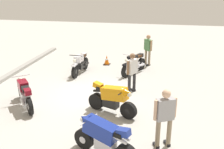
# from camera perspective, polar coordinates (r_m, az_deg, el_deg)

# --- Properties ---
(ground_plane) EXTENTS (40.00, 40.00, 0.00)m
(ground_plane) POSITION_cam_1_polar(r_m,az_deg,el_deg) (10.80, -4.73, -4.64)
(ground_plane) COLOR #ADAAA3
(motorcycle_blue_sportbike) EXTENTS (0.99, 1.88, 1.14)m
(motorcycle_blue_sportbike) POSITION_cam_1_polar(r_m,az_deg,el_deg) (7.00, -1.89, -13.59)
(motorcycle_blue_sportbike) COLOR black
(motorcycle_blue_sportbike) RESTS_ON ground
(motorcycle_black_cruiser) EXTENTS (1.93, 1.05, 1.09)m
(motorcycle_black_cruiser) POSITION_cam_1_polar(r_m,az_deg,el_deg) (13.24, 4.88, 2.40)
(motorcycle_black_cruiser) COLOR black
(motorcycle_black_cruiser) RESTS_ON ground
(motorcycle_silver_cruiser) EXTENTS (2.09, 0.70, 1.09)m
(motorcycle_silver_cruiser) POSITION_cam_1_polar(r_m,az_deg,el_deg) (13.31, -6.98, 2.42)
(motorcycle_silver_cruiser) COLOR black
(motorcycle_silver_cruiser) RESTS_ON ground
(motorcycle_orange_sportbike) EXTENTS (0.99, 1.88, 1.14)m
(motorcycle_orange_sportbike) POSITION_cam_1_polar(r_m,az_deg,el_deg) (9.12, 0.06, -5.23)
(motorcycle_orange_sportbike) COLOR black
(motorcycle_orange_sportbike) RESTS_ON ground
(motorcycle_maroon_cruiser) EXTENTS (1.66, 1.46, 1.09)m
(motorcycle_maroon_cruiser) POSITION_cam_1_polar(r_m,az_deg,el_deg) (10.18, -18.68, -4.03)
(motorcycle_maroon_cruiser) COLOR black
(motorcycle_maroon_cruiser) RESTS_ON ground
(person_in_gray_shirt) EXTENTS (0.49, 0.64, 1.77)m
(person_in_gray_shirt) POSITION_cam_1_polar(r_m,az_deg,el_deg) (7.29, 11.54, -8.68)
(person_in_gray_shirt) COLOR gray
(person_in_gray_shirt) RESTS_ON ground
(person_in_green_shirt) EXTENTS (0.58, 0.52, 1.72)m
(person_in_green_shirt) POSITION_cam_1_polar(r_m,az_deg,el_deg) (14.62, 7.91, 5.83)
(person_in_green_shirt) COLOR gray
(person_in_green_shirt) RESTS_ON ground
(person_in_white_shirt) EXTENTS (0.61, 0.49, 1.72)m
(person_in_white_shirt) POSITION_cam_1_polar(r_m,az_deg,el_deg) (10.75, 4.44, 0.90)
(person_in_white_shirt) COLOR #262628
(person_in_white_shirt) RESTS_ON ground
(traffic_cone) EXTENTS (0.36, 0.36, 0.53)m
(traffic_cone) POSITION_cam_1_polar(r_m,az_deg,el_deg) (14.73, -1.16, 3.20)
(traffic_cone) COLOR black
(traffic_cone) RESTS_ON ground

